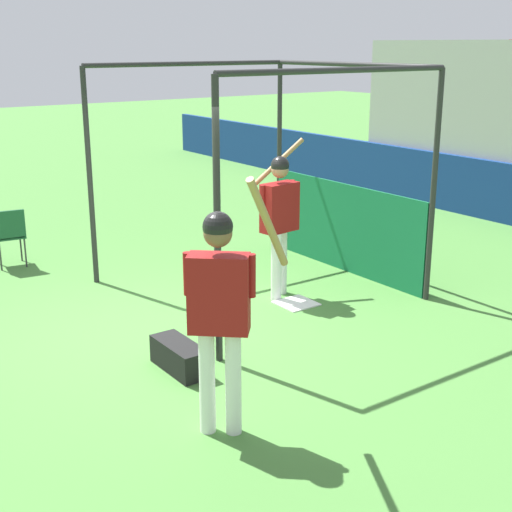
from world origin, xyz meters
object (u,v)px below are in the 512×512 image
object	(u,v)px
player_batter	(280,213)
player_waiting	(220,302)
equipment_bag	(180,356)
folding_chair	(10,232)

from	to	relation	value
player_batter	player_waiting	distance (m)	3.32
player_batter	equipment_bag	size ratio (longest dim) A/B	2.73
folding_chair	equipment_bag	distance (m)	4.31
equipment_bag	folding_chair	bearing A→B (deg)	-176.51
folding_chair	equipment_bag	xyz separation A→B (m)	(4.28, 0.26, -0.38)
folding_chair	player_waiting	bearing A→B (deg)	-82.67
equipment_bag	player_waiting	bearing A→B (deg)	-13.67
player_waiting	folding_chair	world-z (taller)	player_waiting
player_batter	equipment_bag	distance (m)	2.54
player_waiting	equipment_bag	world-z (taller)	player_waiting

